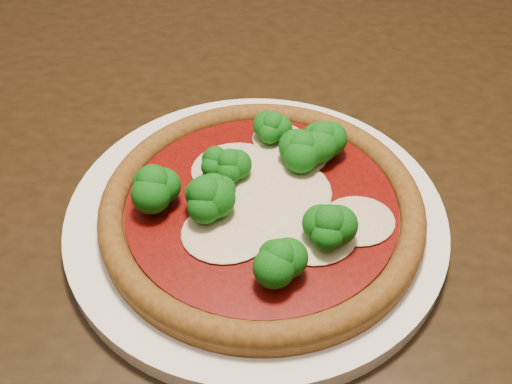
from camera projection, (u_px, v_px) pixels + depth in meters
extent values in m
cube|color=black|center=(278.00, 200.00, 0.57)|extent=(1.33, 1.08, 0.04)
cylinder|color=white|center=(256.00, 216.00, 0.52)|extent=(0.34, 0.34, 0.02)
cylinder|color=brown|center=(262.00, 210.00, 0.50)|extent=(0.28, 0.28, 0.01)
torus|color=brown|center=(262.00, 204.00, 0.50)|extent=(0.28, 0.28, 0.02)
cylinder|color=#660804|center=(262.00, 204.00, 0.50)|extent=(0.24, 0.24, 0.00)
ellipsoid|color=beige|center=(278.00, 138.00, 0.56)|extent=(0.05, 0.05, 0.00)
ellipsoid|color=beige|center=(314.00, 234.00, 0.47)|extent=(0.07, 0.07, 0.01)
ellipsoid|color=beige|center=(236.00, 169.00, 0.52)|extent=(0.08, 0.07, 0.01)
ellipsoid|color=beige|center=(271.00, 193.00, 0.50)|extent=(0.11, 0.10, 0.01)
ellipsoid|color=beige|center=(292.00, 155.00, 0.54)|extent=(0.07, 0.06, 0.01)
ellipsoid|color=beige|center=(358.00, 220.00, 0.48)|extent=(0.06, 0.06, 0.01)
ellipsoid|color=beige|center=(227.00, 231.00, 0.47)|extent=(0.08, 0.07, 0.01)
ellipsoid|color=#137815|center=(205.00, 195.00, 0.47)|extent=(0.05, 0.05, 0.04)
ellipsoid|color=#137815|center=(302.00, 147.00, 0.51)|extent=(0.05, 0.05, 0.04)
ellipsoid|color=#137815|center=(216.00, 159.00, 0.51)|extent=(0.04, 0.04, 0.03)
ellipsoid|color=#137815|center=(280.00, 258.00, 0.42)|extent=(0.04, 0.04, 0.04)
ellipsoid|color=#137815|center=(323.00, 137.00, 0.52)|extent=(0.05, 0.05, 0.04)
ellipsoid|color=#137815|center=(153.00, 184.00, 0.48)|extent=(0.05, 0.05, 0.04)
ellipsoid|color=#137815|center=(230.00, 163.00, 0.50)|extent=(0.04, 0.04, 0.03)
ellipsoid|color=#137815|center=(273.00, 125.00, 0.54)|extent=(0.04, 0.04, 0.03)
ellipsoid|color=#137815|center=(215.00, 187.00, 0.48)|extent=(0.04, 0.04, 0.03)
ellipsoid|color=#137815|center=(329.00, 223.00, 0.45)|extent=(0.05, 0.05, 0.04)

